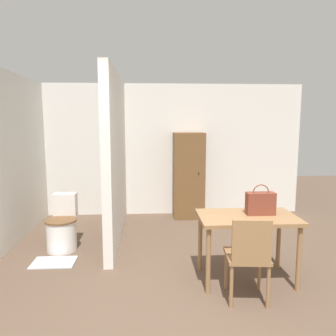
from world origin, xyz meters
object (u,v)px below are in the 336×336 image
(toilet, at_px, (62,228))
(wooden_chair, at_px, (248,255))
(handbag, at_px, (260,203))
(wooden_cabinet, at_px, (189,175))
(dining_table, at_px, (247,224))

(toilet, bearing_deg, wooden_chair, -34.65)
(handbag, height_order, wooden_cabinet, wooden_cabinet)
(dining_table, relative_size, handbag, 3.14)
(wooden_cabinet, bearing_deg, toilet, -143.04)
(wooden_chair, xyz_separation_m, toilet, (-2.19, 1.52, -0.19))
(dining_table, relative_size, wooden_cabinet, 0.68)
(dining_table, bearing_deg, wooden_cabinet, 97.90)
(toilet, height_order, handbag, handbag)
(toilet, bearing_deg, wooden_cabinet, 36.96)
(dining_table, distance_m, handbag, 0.28)
(dining_table, xyz_separation_m, wooden_chair, (-0.12, -0.46, -0.17))
(dining_table, relative_size, toilet, 1.43)
(toilet, xyz_separation_m, wooden_cabinet, (1.96, 1.48, 0.50))
(dining_table, bearing_deg, wooden_chair, -104.85)
(toilet, bearing_deg, dining_table, -24.51)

